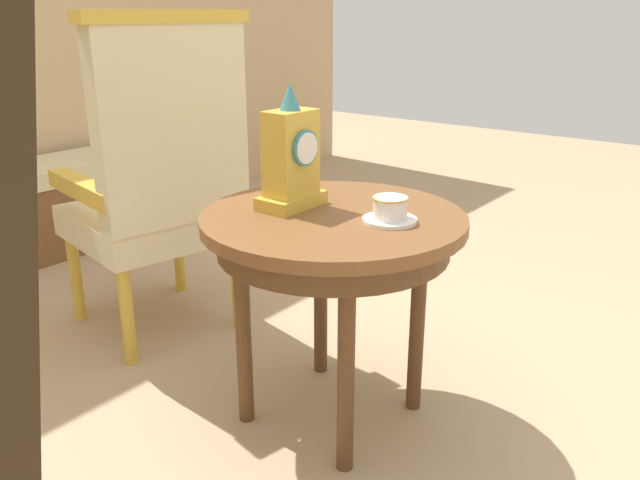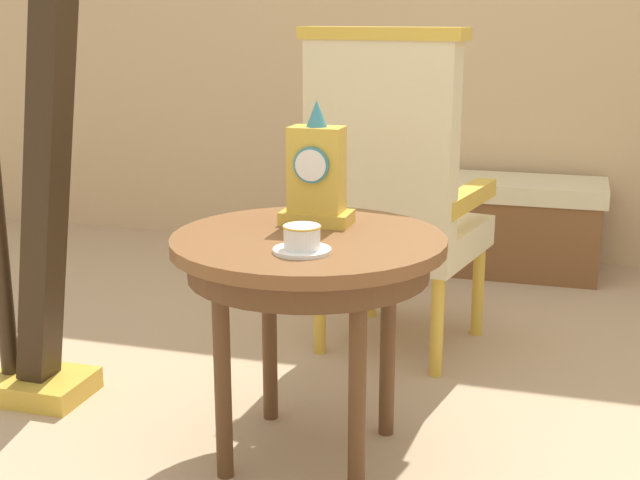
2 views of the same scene
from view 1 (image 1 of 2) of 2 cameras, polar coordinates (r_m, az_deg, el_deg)
ground_plane at (r=1.99m, az=-0.01°, el=-15.51°), size 10.00×10.00×0.00m
side_table at (r=1.78m, az=1.08°, el=0.01°), size 0.72×0.72×0.62m
teacup_left at (r=1.69m, az=6.11°, el=2.56°), size 0.14×0.14×0.07m
mantel_clock at (r=1.79m, az=-2.50°, el=7.05°), size 0.19×0.11×0.34m
armchair at (r=2.34m, az=-13.72°, el=5.32°), size 0.63×0.63×1.14m
window_bench at (r=3.49m, az=-22.45°, el=2.68°), size 1.06×0.40×0.44m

